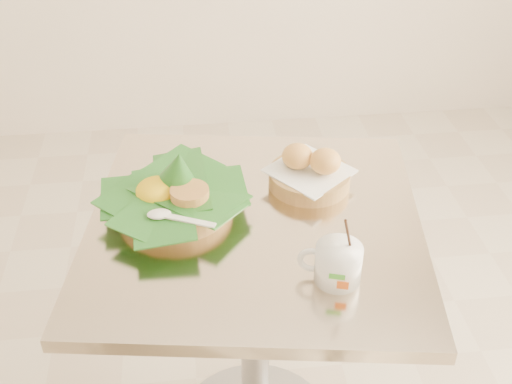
{
  "coord_description": "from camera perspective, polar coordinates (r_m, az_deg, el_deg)",
  "views": [
    {
      "loc": [
        0.03,
        -1.05,
        1.58
      ],
      "look_at": [
        0.16,
        0.02,
        0.82
      ],
      "focal_mm": 45.0,
      "sensor_mm": 36.0,
      "label": 1
    }
  ],
  "objects": [
    {
      "name": "coffee_mug",
      "position": [
        1.2,
        7.21,
        -6.24
      ],
      "size": [
        0.12,
        0.09,
        0.15
      ],
      "rotation": [
        0.0,
        0.0,
        -0.29
      ],
      "color": "white",
      "rests_on": "cafe_table"
    },
    {
      "name": "bread_basket",
      "position": [
        1.45,
        4.81,
        1.78
      ],
      "size": [
        0.22,
        0.22,
        0.1
      ],
      "rotation": [
        0.0,
        0.0,
        -0.09
      ],
      "color": "#B0814B",
      "rests_on": "cafe_table"
    },
    {
      "name": "cafe_table",
      "position": [
        1.5,
        -0.09,
        -9.17
      ],
      "size": [
        0.8,
        0.8,
        0.75
      ],
      "rotation": [
        0.0,
        0.0,
        -0.16
      ],
      "color": "gray",
      "rests_on": "floor"
    },
    {
      "name": "rice_basket",
      "position": [
        1.38,
        -7.29,
        -0.05
      ],
      "size": [
        0.31,
        0.31,
        0.16
      ],
      "rotation": [
        0.0,
        0.0,
        -0.12
      ],
      "color": "#B0814B",
      "rests_on": "cafe_table"
    }
  ]
}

